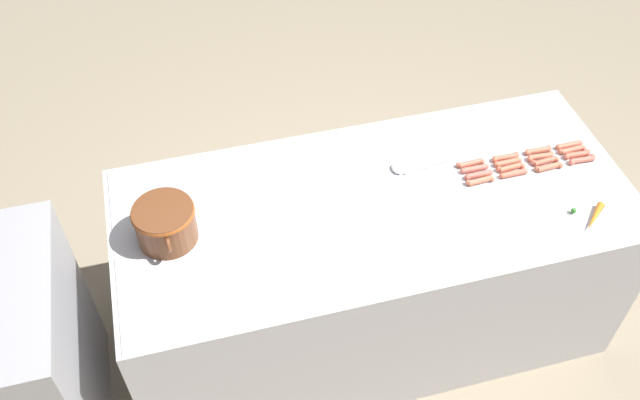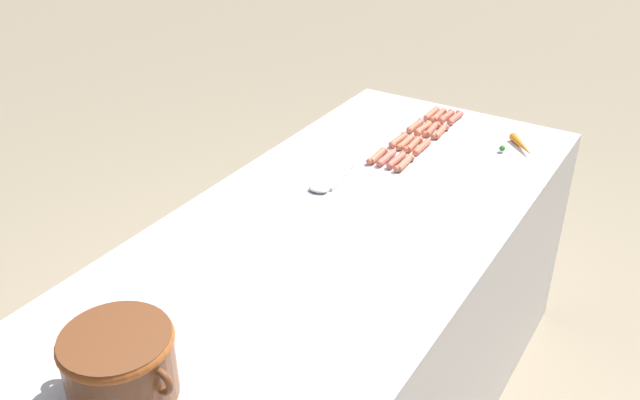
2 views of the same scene
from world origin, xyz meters
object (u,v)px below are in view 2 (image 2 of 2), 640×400
at_px(hot_dog_2, 422,147).
at_px(hot_dog_13, 415,126).
at_px(hot_dog_12, 432,113).
at_px(hot_dog_6, 413,144).
at_px(serving_spoon, 327,185).
at_px(hot_dog_8, 438,115).
at_px(hot_dog_4, 446,116).
at_px(hot_dog_1, 440,132).
at_px(carrot, 521,146).
at_px(hot_dog_14, 398,140).
at_px(hot_dog_9, 423,128).
at_px(hot_dog_3, 404,163).
at_px(hot_dog_10, 405,142).
at_px(hot_dog_15, 377,156).
at_px(bean_pot, 119,362).
at_px(hot_dog_5, 431,130).
at_px(hot_dog_11, 387,158).
at_px(hot_dog_7, 396,160).
at_px(hot_dog_0, 455,118).

distance_m(hot_dog_2, hot_dog_13, 0.20).
bearing_deg(hot_dog_12, hot_dog_6, 101.57).
distance_m(hot_dog_12, serving_spoon, 0.77).
bearing_deg(hot_dog_8, hot_dog_2, 102.59).
bearing_deg(hot_dog_2, hot_dog_4, -83.42).
xyz_separation_m(hot_dog_1, carrot, (-0.32, -0.04, 0.00)).
relative_size(hot_dog_6, hot_dog_14, 1.00).
distance_m(hot_dog_1, serving_spoon, 0.63).
bearing_deg(serving_spoon, hot_dog_4, -98.73).
relative_size(hot_dog_9, hot_dog_12, 1.00).
xyz_separation_m(hot_dog_3, serving_spoon, (0.16, 0.28, -0.00)).
xyz_separation_m(hot_dog_9, hot_dog_10, (0.00, 0.16, 0.00)).
relative_size(hot_dog_13, hot_dog_15, 1.00).
xyz_separation_m(hot_dog_8, hot_dog_14, (0.03, 0.31, 0.00)).
distance_m(bean_pot, serving_spoon, 1.07).
bearing_deg(hot_dog_5, serving_spoon, 78.80).
distance_m(hot_dog_6, serving_spoon, 0.46).
xyz_separation_m(hot_dog_5, hot_dog_9, (0.03, 0.01, 0.00)).
height_order(hot_dog_8, bean_pot, bean_pot).
bearing_deg(hot_dog_5, hot_dog_8, -76.56).
distance_m(hot_dog_6, carrot, 0.41).
bearing_deg(hot_dog_9, hot_dog_11, 89.53).
distance_m(hot_dog_7, carrot, 0.50).
bearing_deg(hot_dog_6, hot_dog_7, 91.96).
xyz_separation_m(hot_dog_1, bean_pot, (0.04, 1.67, 0.08)).
xyz_separation_m(hot_dog_4, hot_dog_5, (-0.00, 0.16, 0.00)).
height_order(hot_dog_9, hot_dog_14, same).
height_order(hot_dog_0, serving_spoon, hot_dog_0).
height_order(hot_dog_1, hot_dog_10, same).
bearing_deg(hot_dog_9, serving_spoon, 81.80).
bearing_deg(hot_dog_4, hot_dog_0, -172.79).
bearing_deg(hot_dog_9, hot_dog_10, 89.21).
height_order(hot_dog_1, hot_dog_2, same).
xyz_separation_m(hot_dog_10, hot_dog_15, (0.04, 0.16, 0.00)).
relative_size(hot_dog_8, hot_dog_12, 1.00).
xyz_separation_m(hot_dog_3, hot_dog_6, (0.04, -0.16, 0.00)).
bearing_deg(bean_pot, hot_dog_2, -91.34).
height_order(hot_dog_10, hot_dog_15, same).
distance_m(hot_dog_0, hot_dog_9, 0.18).
bearing_deg(hot_dog_15, hot_dog_3, 178.97).
height_order(hot_dog_0, hot_dog_2, same).
height_order(hot_dog_14, carrot, carrot).
distance_m(hot_dog_2, hot_dog_11, 0.17).
relative_size(hot_dog_2, hot_dog_6, 1.00).
relative_size(hot_dog_10, hot_dog_11, 1.00).
bearing_deg(serving_spoon, hot_dog_7, -113.22).
bearing_deg(bean_pot, hot_dog_12, -87.85).
relative_size(hot_dog_0, hot_dog_7, 1.00).
bearing_deg(hot_dog_15, hot_dog_13, -90.19).
bearing_deg(hot_dog_2, bean_pot, 88.66).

